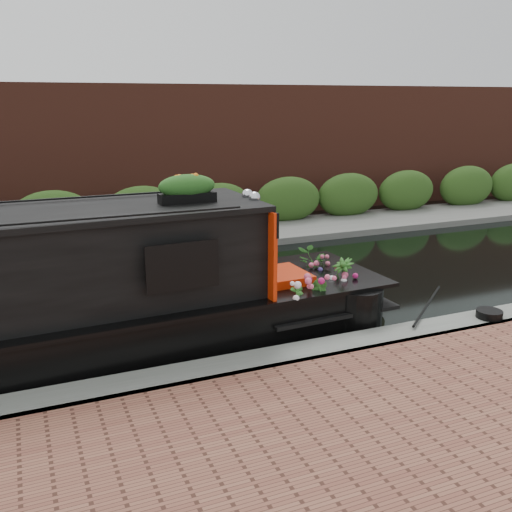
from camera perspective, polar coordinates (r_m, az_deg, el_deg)
name	(u,v)px	position (r m, az deg, el deg)	size (l,w,h in m)	color
ground	(193,298)	(10.68, -6.30, -4.24)	(80.00, 80.00, 0.00)	black
near_bank_coping	(264,375)	(7.82, 0.83, -11.79)	(40.00, 0.60, 0.50)	slate
far_bank_path	(145,246)	(14.59, -11.06, 0.95)	(40.00, 2.40, 0.34)	#62625E
far_hedge	(138,239)	(15.45, -11.76, 1.72)	(40.00, 1.10, 2.80)	#2C4E1A
far_brick_wall	(123,223)	(17.47, -13.13, 3.21)	(40.00, 1.00, 8.00)	#5D2B1F
rope_fender	(372,303)	(10.11, 11.55, -4.65)	(0.32, 0.32, 0.35)	olive
coiled_mooring_rope	(489,314)	(9.74, 22.30, -5.38)	(0.40, 0.40, 0.12)	black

